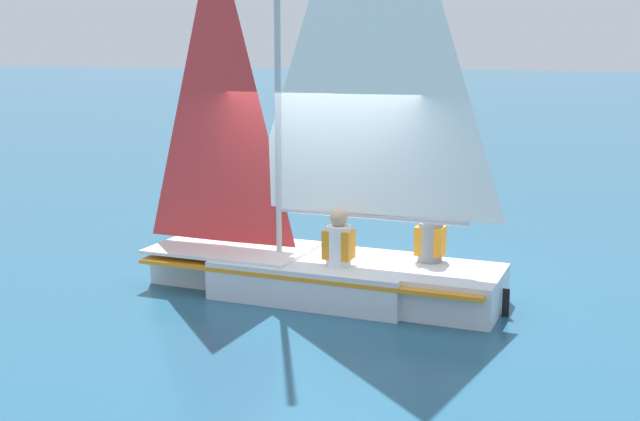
{
  "coord_description": "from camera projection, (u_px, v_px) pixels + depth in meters",
  "views": [
    {
      "loc": [
        8.83,
        3.91,
        2.97
      ],
      "look_at": [
        0.0,
        0.0,
        1.07
      ],
      "focal_mm": 45.0,
      "sensor_mm": 36.0,
      "label": 1
    }
  ],
  "objects": [
    {
      "name": "sailor_crew",
      "position": [
        430.0,
        248.0,
        9.75
      ],
      "size": [
        0.31,
        0.35,
        1.16
      ],
      "rotation": [
        0.0,
        0.0,
        4.74
      ],
      "color": "black",
      "rests_on": "ground_plane"
    },
    {
      "name": "ground_plane",
      "position": [
        320.0,
        294.0,
        10.05
      ],
      "size": [
        260.0,
        260.0,
        0.0
      ],
      "primitive_type": "plane",
      "color": "#235675"
    },
    {
      "name": "sailboat_main",
      "position": [
        323.0,
        223.0,
        9.85
      ],
      "size": [
        1.6,
        4.59,
        6.07
      ],
      "rotation": [
        0.0,
        0.0,
        4.74
      ],
      "color": "silver",
      "rests_on": "ground_plane"
    },
    {
      "name": "sailor_helm",
      "position": [
        339.0,
        253.0,
        9.57
      ],
      "size": [
        0.31,
        0.35,
        1.16
      ],
      "rotation": [
        0.0,
        0.0,
        4.74
      ],
      "color": "black",
      "rests_on": "ground_plane"
    }
  ]
}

